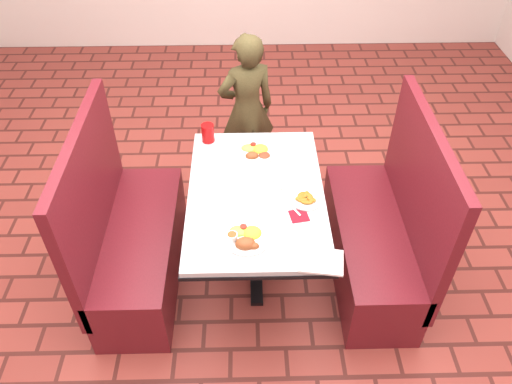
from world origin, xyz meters
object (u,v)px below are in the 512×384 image
booth_bench_right (379,238)px  diner_person (247,110)px  near_dinner_plate (246,236)px  plantain_plate (306,199)px  red_tumbler (208,133)px  booth_bench_left (132,242)px  dining_table (256,204)px  far_dinner_plate (256,151)px

booth_bench_right → diner_person: size_ratio=0.97×
near_dinner_plate → booth_bench_right: bearing=23.8°
plantain_plate → diner_person: bearing=105.9°
red_tumbler → booth_bench_right: bearing=-25.2°
booth_bench_right → red_tumbler: 1.31m
booth_bench_left → diner_person: size_ratio=0.97×
dining_table → near_dinner_plate: bearing=-99.2°
booth_bench_left → red_tumbler: bearing=46.4°
near_dinner_plate → booth_bench_left: bearing=152.7°
dining_table → plantain_plate: 0.32m
red_tumbler → far_dinner_plate: bearing=-25.2°
dining_table → diner_person: size_ratio=0.98×
booth_bench_right → diner_person: (-0.84, 1.09, 0.29)m
booth_bench_left → plantain_plate: 1.17m
dining_table → red_tumbler: red_tumbler is taller
dining_table → booth_bench_right: booth_bench_right is taller
far_dinner_plate → plantain_plate: far_dinner_plate is taller
booth_bench_left → booth_bench_right: same height
booth_bench_right → near_dinner_plate: bearing=-156.2°
booth_bench_left → diner_person: 1.36m
diner_person → near_dinner_plate: bearing=70.9°
plantain_plate → near_dinner_plate: bearing=-139.3°
red_tumbler → diner_person: bearing=65.7°
far_dinner_plate → red_tumbler: (-0.32, 0.15, 0.04)m
booth_bench_left → near_dinner_plate: bearing=-27.3°
dining_table → booth_bench_left: (-0.80, 0.00, -0.32)m
dining_table → near_dinner_plate: (-0.06, -0.38, 0.12)m
near_dinner_plate → diner_person: bearing=89.4°
dining_table → plantain_plate: bearing=-15.4°
dining_table → booth_bench_left: booth_bench_left is taller
plantain_plate → red_tumbler: red_tumbler is taller
far_dinner_plate → plantain_plate: (0.28, -0.45, -0.01)m
far_dinner_plate → booth_bench_left: bearing=-155.4°
diner_person → far_dinner_plate: 0.74m
plantain_plate → red_tumbler: 0.84m
red_tumbler → dining_table: bearing=-59.5°
booth_bench_left → plantain_plate: (1.09, -0.08, 0.43)m
dining_table → near_dinner_plate: 0.40m
booth_bench_right → plantain_plate: bearing=-171.2°
near_dinner_plate → plantain_plate: bearing=40.7°
booth_bench_left → booth_bench_right: 1.60m
near_dinner_plate → red_tumbler: red_tumbler is taller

